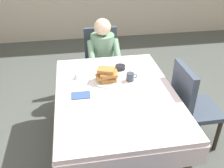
{
  "coord_description": "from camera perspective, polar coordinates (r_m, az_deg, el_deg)",
  "views": [
    {
      "loc": [
        -0.36,
        -1.92,
        2.03
      ],
      "look_at": [
        -0.02,
        0.06,
        0.79
      ],
      "focal_mm": 40.35,
      "sensor_mm": 36.0,
      "label": 1
    }
  ],
  "objects": [
    {
      "name": "diner_person",
      "position": [
        3.26,
        -2.04,
        6.9
      ],
      "size": [
        0.4,
        0.43,
        1.12
      ],
      "rotation": [
        0.0,
        0.0,
        3.14
      ],
      "color": "gray",
      "rests_on": "ground"
    },
    {
      "name": "plate_breakfast",
      "position": [
        2.5,
        -1.1,
        0.81
      ],
      "size": [
        0.28,
        0.28,
        0.02
      ],
      "primitive_type": "cylinder",
      "color": "white",
      "rests_on": "dining_table_main"
    },
    {
      "name": "knife_right_of_plate",
      "position": [
        2.52,
        3.25,
        0.83
      ],
      "size": [
        0.03,
        0.2,
        0.0
      ],
      "primitive_type": "cube",
      "rotation": [
        0.0,
        0.0,
        1.48
      ],
      "color": "silver",
      "rests_on": "dining_table_main"
    },
    {
      "name": "cup_coffee",
      "position": [
        2.5,
        4.17,
        1.64
      ],
      "size": [
        0.11,
        0.08,
        0.08
      ],
      "color": "#333D4C",
      "rests_on": "dining_table_main"
    },
    {
      "name": "chair_right_side",
      "position": [
        2.69,
        17.24,
        -3.95
      ],
      "size": [
        0.45,
        0.44,
        0.93
      ],
      "rotation": [
        0.0,
        0.0,
        -1.57
      ],
      "color": "#384251",
      "rests_on": "ground"
    },
    {
      "name": "breakfast_stack",
      "position": [
        2.46,
        -1.11,
        2.13
      ],
      "size": [
        0.22,
        0.18,
        0.12
      ],
      "color": "#A36B33",
      "rests_on": "plate_breakfast"
    },
    {
      "name": "napkin_folded",
      "position": [
        2.3,
        -7.05,
        -2.56
      ],
      "size": [
        0.17,
        0.12,
        0.01
      ],
      "primitive_type": "cube",
      "rotation": [
        0.0,
        0.0,
        -0.02
      ],
      "color": "#334C7F",
      "rests_on": "dining_table_main"
    },
    {
      "name": "syrup_pitcher",
      "position": [
        2.55,
        -8.04,
        1.94
      ],
      "size": [
        0.08,
        0.08,
        0.07
      ],
      "color": "silver",
      "rests_on": "dining_table_main"
    },
    {
      "name": "spoon_near_edge",
      "position": [
        2.23,
        1.21,
        -3.69
      ],
      "size": [
        0.15,
        0.04,
        0.0
      ],
      "primitive_type": "cube",
      "rotation": [
        0.0,
        0.0,
        0.17
      ],
      "color": "silver",
      "rests_on": "dining_table_main"
    },
    {
      "name": "chair_diner",
      "position": [
        3.46,
        -2.35,
        5.88
      ],
      "size": [
        0.44,
        0.45,
        0.93
      ],
      "rotation": [
        0.0,
        0.0,
        3.14
      ],
      "color": "#384251",
      "rests_on": "ground"
    },
    {
      "name": "bowl_butter",
      "position": [
        2.71,
        1.88,
        3.79
      ],
      "size": [
        0.11,
        0.11,
        0.04
      ],
      "primitive_type": "cylinder",
      "color": "black",
      "rests_on": "dining_table_main"
    },
    {
      "name": "ground_plane",
      "position": [
        2.82,
        0.72,
        -14.44
      ],
      "size": [
        14.0,
        14.0,
        0.0
      ],
      "primitive_type": "plane",
      "color": "#474C47"
    },
    {
      "name": "dining_table_main",
      "position": [
        2.39,
        0.83,
        -3.55
      ],
      "size": [
        1.12,
        1.52,
        0.74
      ],
      "color": "silver",
      "rests_on": "ground"
    },
    {
      "name": "fork_left_of_plate",
      "position": [
        2.47,
        -5.39,
        0.09
      ],
      "size": [
        0.02,
        0.18,
        0.0
      ],
      "primitive_type": "cube",
      "rotation": [
        0.0,
        0.0,
        1.54
      ],
      "color": "silver",
      "rests_on": "dining_table_main"
    }
  ]
}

